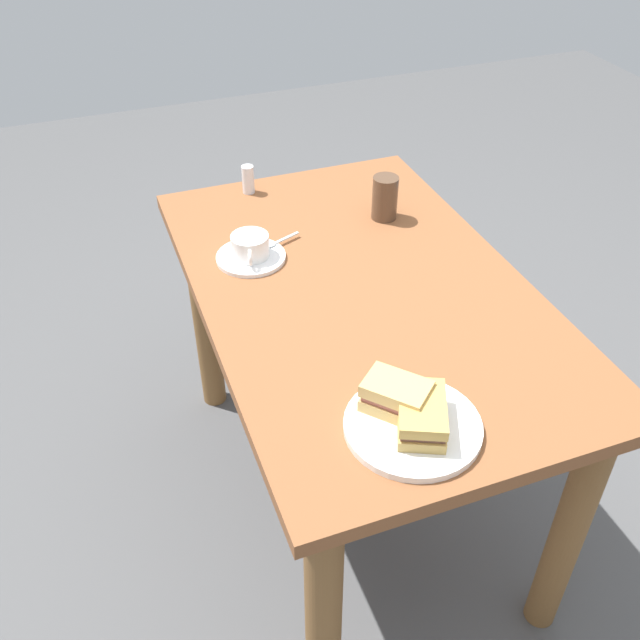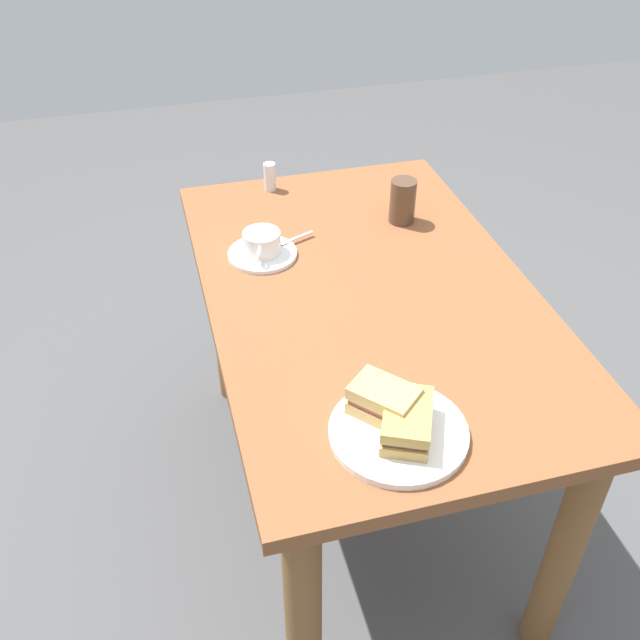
# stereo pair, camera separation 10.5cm
# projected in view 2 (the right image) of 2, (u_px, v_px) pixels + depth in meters

# --- Properties ---
(ground_plane) EXTENTS (6.00, 6.00, 0.00)m
(ground_plane) POSITION_uv_depth(u_px,v_px,m) (359.00, 493.00, 1.99)
(ground_plane) COLOR #4F4F50
(dining_table) EXTENTS (1.14, 0.71, 0.71)m
(dining_table) POSITION_uv_depth(u_px,v_px,m) (367.00, 336.00, 1.64)
(dining_table) COLOR brown
(dining_table) RESTS_ON ground_plane
(sandwich_plate) EXTENTS (0.24, 0.24, 0.01)m
(sandwich_plate) POSITION_uv_depth(u_px,v_px,m) (398.00, 432.00, 1.22)
(sandwich_plate) COLOR white
(sandwich_plate) RESTS_ON dining_table
(sandwich_front) EXTENTS (0.15, 0.13, 0.05)m
(sandwich_front) POSITION_uv_depth(u_px,v_px,m) (407.00, 421.00, 1.19)
(sandwich_front) COLOR tan
(sandwich_front) RESTS_ON sandwich_plate
(sandwich_back) EXTENTS (0.13, 0.13, 0.06)m
(sandwich_back) POSITION_uv_depth(u_px,v_px,m) (384.00, 401.00, 1.22)
(sandwich_back) COLOR tan
(sandwich_back) RESTS_ON sandwich_plate
(coffee_saucer) EXTENTS (0.16, 0.16, 0.01)m
(coffee_saucer) POSITION_uv_depth(u_px,v_px,m) (263.00, 254.00, 1.66)
(coffee_saucer) COLOR white
(coffee_saucer) RESTS_ON dining_table
(coffee_cup) EXTENTS (0.11, 0.09, 0.05)m
(coffee_cup) POSITION_uv_depth(u_px,v_px,m) (262.00, 242.00, 1.64)
(coffee_cup) COLOR white
(coffee_cup) RESTS_ON coffee_saucer
(spoon) EXTENTS (0.05, 0.10, 0.01)m
(spoon) POSITION_uv_depth(u_px,v_px,m) (290.00, 240.00, 1.69)
(spoon) COLOR silver
(spoon) RESTS_ON coffee_saucer
(salt_shaker) EXTENTS (0.03, 0.03, 0.08)m
(salt_shaker) POSITION_uv_depth(u_px,v_px,m) (270.00, 177.00, 1.89)
(salt_shaker) COLOR silver
(salt_shaker) RESTS_ON dining_table
(drinking_glass) EXTENTS (0.06, 0.06, 0.11)m
(drinking_glass) POSITION_uv_depth(u_px,v_px,m) (403.00, 201.00, 1.75)
(drinking_glass) COLOR brown
(drinking_glass) RESTS_ON dining_table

